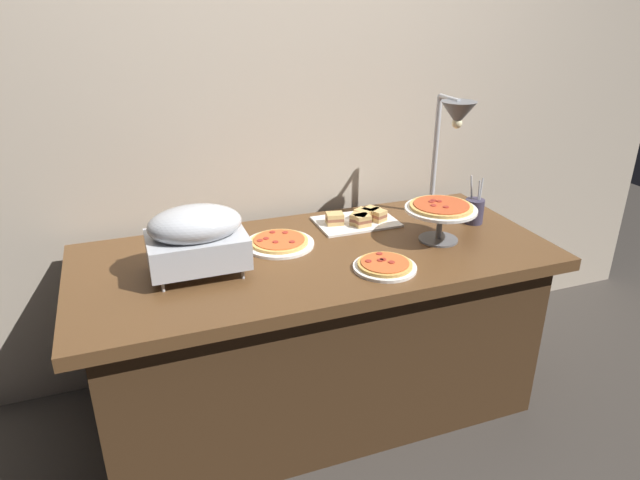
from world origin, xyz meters
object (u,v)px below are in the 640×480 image
pizza_plate_center (279,242)px  sauce_cup_near (166,240)px  chafing_dish (196,237)px  utensil_holder (474,211)px  pizza_plate_raised_stand (441,211)px  sandwich_platter (359,219)px  heat_lamp (453,127)px  pizza_plate_front (385,266)px

pizza_plate_center → sauce_cup_near: (-0.44, 0.18, 0.01)m
chafing_dish → utensil_holder: 1.25m
chafing_dish → pizza_plate_raised_stand: size_ratio=1.19×
sauce_cup_near → pizza_plate_center: bearing=-22.1°
sandwich_platter → sauce_cup_near: size_ratio=5.25×
sauce_cup_near → heat_lamp: bearing=-8.6°
pizza_plate_center → sauce_cup_near: 0.47m
sauce_cup_near → utensil_holder: utensil_holder is taller
pizza_plate_center → utensil_holder: bearing=-4.0°
pizza_plate_front → sauce_cup_near: bearing=145.1°
pizza_plate_center → pizza_plate_raised_stand: size_ratio=0.97×
heat_lamp → pizza_plate_raised_stand: 0.37m
chafing_dish → pizza_plate_raised_stand: bearing=-2.5°
pizza_plate_raised_stand → sandwich_platter: 0.39m
pizza_plate_center → sauce_cup_near: bearing=157.9°
pizza_plate_raised_stand → sandwich_platter: size_ratio=0.83×
pizza_plate_raised_stand → sauce_cup_near: size_ratio=4.34×
chafing_dish → pizza_plate_front: bearing=-17.5°
sandwich_platter → pizza_plate_center: bearing=-165.5°
chafing_dish → heat_lamp: 1.17m
sauce_cup_near → utensil_holder: bearing=-10.2°
heat_lamp → pizza_plate_raised_stand: bearing=-127.8°
pizza_plate_raised_stand → sauce_cup_near: bearing=161.7°
pizza_plate_front → pizza_plate_center: bearing=132.1°
heat_lamp → pizza_plate_center: 0.88m
pizza_plate_center → utensil_holder: size_ratio=1.34×
pizza_plate_front → sauce_cup_near: 0.91m
pizza_plate_front → utensil_holder: size_ratio=1.13×
heat_lamp → sandwich_platter: size_ratio=1.54×
pizza_plate_front → pizza_plate_raised_stand: pizza_plate_raised_stand is taller
pizza_plate_front → pizza_plate_raised_stand: 0.39m
chafing_dish → sandwich_platter: 0.80m
chafing_dish → heat_lamp: heat_lamp is taller
sauce_cup_near → utensil_holder: (1.33, -0.24, 0.04)m
pizza_plate_raised_stand → sauce_cup_near: (-1.08, 0.36, -0.11)m
pizza_plate_center → utensil_holder: (0.89, -0.06, 0.05)m
pizza_plate_center → pizza_plate_raised_stand: (0.64, -0.18, 0.12)m
pizza_plate_front → pizza_plate_raised_stand: bearing=26.4°
utensil_holder → heat_lamp: bearing=154.1°
heat_lamp → sauce_cup_near: size_ratio=8.10×
pizza_plate_raised_stand → pizza_plate_center: bearing=164.3°
pizza_plate_center → pizza_plate_raised_stand: bearing=-15.7°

